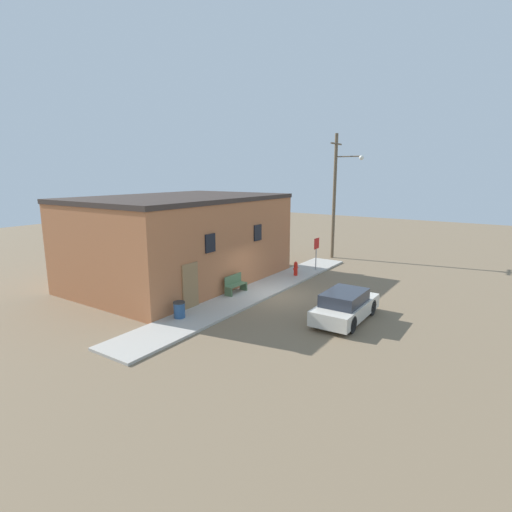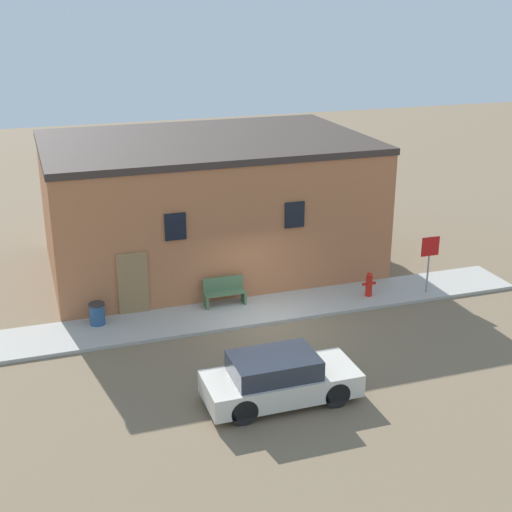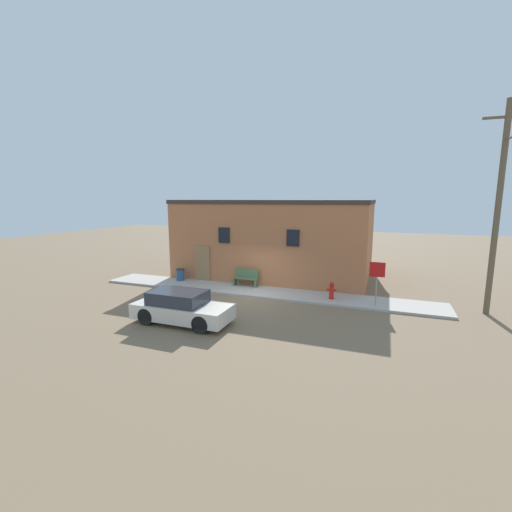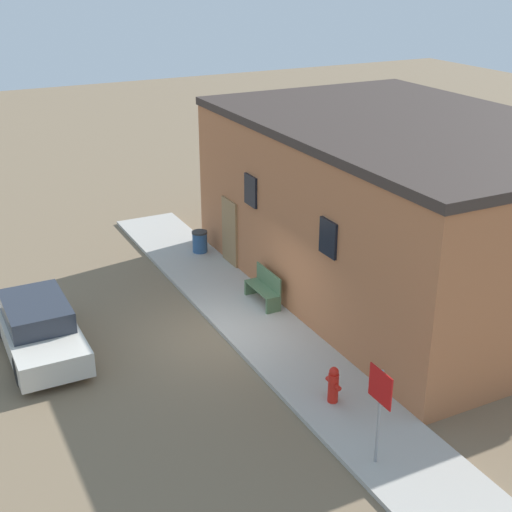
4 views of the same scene
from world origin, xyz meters
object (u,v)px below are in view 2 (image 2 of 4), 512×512
Objects in this scene: fire_hydrant at (369,284)px; stop_sign at (430,254)px; bench at (224,292)px; trash_bin at (97,314)px; parked_car at (279,379)px.

stop_sign is (2.08, -0.36, 1.01)m from fire_hydrant.
fire_hydrant is 2.34m from stop_sign.
bench reaches higher than trash_bin.
bench is at bearing 2.34° from trash_bin.
fire_hydrant is at bearing -4.50° from trash_bin.
fire_hydrant is 0.62× the size of bench.
parked_car is (-7.35, -4.86, -0.90)m from stop_sign.
stop_sign reaches higher than trash_bin.
stop_sign reaches higher than parked_car.
parked_car is at bearing -135.27° from fire_hydrant.
trash_bin is 7.13m from parked_car.
stop_sign is at bearing -5.51° from trash_bin.
parked_car reaches higher than bench.
trash_bin is (-9.21, 0.73, -0.07)m from fire_hydrant.
stop_sign is at bearing 33.46° from parked_car.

